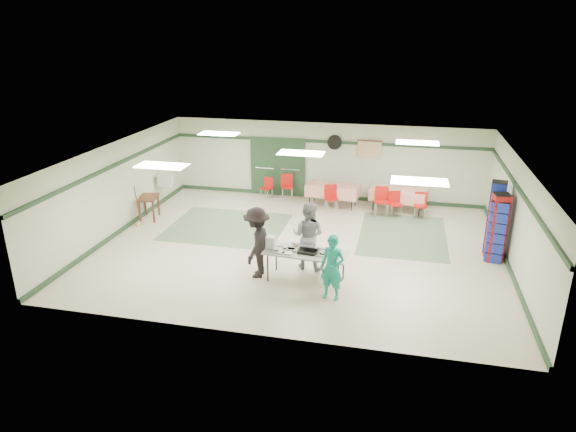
% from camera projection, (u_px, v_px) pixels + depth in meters
% --- Properties ---
extents(floor, '(11.00, 11.00, 0.00)m').
position_uv_depth(floor, '(300.00, 247.00, 14.41)').
color(floor, beige).
rests_on(floor, ground).
extents(ceiling, '(11.00, 11.00, 0.00)m').
position_uv_depth(ceiling, '(301.00, 152.00, 13.47)').
color(ceiling, white).
rests_on(ceiling, wall_back).
extents(wall_back, '(11.00, 0.00, 11.00)m').
position_uv_depth(wall_back, '(326.00, 161.00, 18.05)').
color(wall_back, beige).
rests_on(wall_back, floor).
extents(wall_front, '(11.00, 0.00, 11.00)m').
position_uv_depth(wall_front, '(254.00, 274.00, 9.82)').
color(wall_front, beige).
rests_on(wall_front, floor).
extents(wall_left, '(0.00, 9.00, 9.00)m').
position_uv_depth(wall_left, '(117.00, 188.00, 15.07)').
color(wall_left, beige).
rests_on(wall_left, floor).
extents(wall_right, '(0.00, 9.00, 9.00)m').
position_uv_depth(wall_right, '(516.00, 216.00, 12.81)').
color(wall_right, beige).
rests_on(wall_right, floor).
extents(trim_back, '(11.00, 0.06, 0.10)m').
position_uv_depth(trim_back, '(326.00, 142.00, 17.78)').
color(trim_back, '#213C23').
rests_on(trim_back, wall_back).
extents(baseboard_back, '(11.00, 0.06, 0.12)m').
position_uv_depth(baseboard_back, '(325.00, 196.00, 18.48)').
color(baseboard_back, '#213C23').
rests_on(baseboard_back, floor).
extents(trim_left, '(0.06, 9.00, 0.10)m').
position_uv_depth(trim_left, '(116.00, 165.00, 14.82)').
color(trim_left, '#213C23').
rests_on(trim_left, wall_back).
extents(baseboard_left, '(0.06, 9.00, 0.12)m').
position_uv_depth(baseboard_left, '(123.00, 229.00, 15.51)').
color(baseboard_left, '#213C23').
rests_on(baseboard_left, floor).
extents(trim_right, '(0.06, 9.00, 0.10)m').
position_uv_depth(trim_right, '(519.00, 190.00, 12.57)').
color(trim_right, '#213C23').
rests_on(trim_right, wall_back).
extents(baseboard_right, '(0.06, 9.00, 0.12)m').
position_uv_depth(baseboard_right, '(507.00, 263.00, 13.26)').
color(baseboard_right, '#213C23').
rests_on(baseboard_right, floor).
extents(green_patch_a, '(3.50, 3.00, 0.01)m').
position_uv_depth(green_patch_a, '(227.00, 227.00, 15.84)').
color(green_patch_a, '#63825F').
rests_on(green_patch_a, floor).
extents(green_patch_b, '(2.50, 3.50, 0.01)m').
position_uv_depth(green_patch_b, '(403.00, 235.00, 15.20)').
color(green_patch_b, '#63825F').
rests_on(green_patch_b, floor).
extents(double_door_left, '(0.90, 0.06, 2.10)m').
position_uv_depth(double_door_left, '(265.00, 166.00, 18.56)').
color(double_door_left, gray).
rests_on(double_door_left, floor).
extents(double_door_right, '(0.90, 0.06, 2.10)m').
position_uv_depth(double_door_right, '(291.00, 168.00, 18.36)').
color(double_door_right, gray).
rests_on(double_door_right, floor).
extents(door_frame, '(2.00, 0.03, 2.15)m').
position_uv_depth(door_frame, '(278.00, 167.00, 18.44)').
color(door_frame, '#213C23').
rests_on(door_frame, floor).
extents(wall_fan, '(0.50, 0.10, 0.50)m').
position_uv_depth(wall_fan, '(335.00, 142.00, 17.69)').
color(wall_fan, black).
rests_on(wall_fan, wall_back).
extents(scroll_banner, '(0.80, 0.02, 0.60)m').
position_uv_depth(scroll_banner, '(369.00, 150.00, 17.52)').
color(scroll_banner, '#D3B783').
rests_on(scroll_banner, wall_back).
extents(serving_table, '(2.05, 0.96, 0.76)m').
position_uv_depth(serving_table, '(306.00, 253.00, 12.24)').
color(serving_table, '#B3B3AD').
rests_on(serving_table, floor).
extents(sheet_tray_right, '(0.58, 0.46, 0.02)m').
position_uv_depth(sheet_tray_right, '(328.00, 254.00, 12.08)').
color(sheet_tray_right, silver).
rests_on(sheet_tray_right, serving_table).
extents(sheet_tray_mid, '(0.65, 0.51, 0.02)m').
position_uv_depth(sheet_tray_mid, '(301.00, 248.00, 12.38)').
color(sheet_tray_mid, silver).
rests_on(sheet_tray_mid, serving_table).
extents(sheet_tray_left, '(0.57, 0.45, 0.02)m').
position_uv_depth(sheet_tray_left, '(282.00, 251.00, 12.26)').
color(sheet_tray_left, silver).
rests_on(sheet_tray_left, serving_table).
extents(baking_pan, '(0.50, 0.33, 0.08)m').
position_uv_depth(baking_pan, '(308.00, 251.00, 12.15)').
color(baking_pan, black).
rests_on(baking_pan, serving_table).
extents(foam_box_stack, '(0.24, 0.22, 0.30)m').
position_uv_depth(foam_box_stack, '(271.00, 242.00, 12.39)').
color(foam_box_stack, white).
rests_on(foam_box_stack, serving_table).
extents(volunteer_teal, '(0.63, 0.50, 1.53)m').
position_uv_depth(volunteer_teal, '(332.00, 268.00, 11.41)').
color(volunteer_teal, '#14907C').
rests_on(volunteer_teal, floor).
extents(volunteer_grey, '(0.95, 0.79, 1.76)m').
position_uv_depth(volunteer_grey, '(308.00, 235.00, 12.87)').
color(volunteer_grey, gray).
rests_on(volunteer_grey, floor).
extents(volunteer_dark, '(0.67, 1.15, 1.77)m').
position_uv_depth(volunteer_dark, '(257.00, 243.00, 12.44)').
color(volunteer_dark, black).
rests_on(volunteer_dark, floor).
extents(dining_table_a, '(1.93, 1.09, 0.77)m').
position_uv_depth(dining_table_a, '(398.00, 194.00, 17.05)').
color(dining_table_a, red).
rests_on(dining_table_a, floor).
extents(dining_table_b, '(1.84, 0.98, 0.77)m').
position_uv_depth(dining_table_b, '(333.00, 190.00, 17.50)').
color(dining_table_b, red).
rests_on(dining_table_b, floor).
extents(chair_a, '(0.49, 0.49, 0.83)m').
position_uv_depth(chair_a, '(395.00, 201.00, 16.56)').
color(chair_a, red).
rests_on(chair_a, floor).
extents(chair_b, '(0.49, 0.49, 0.94)m').
position_uv_depth(chair_b, '(382.00, 198.00, 16.64)').
color(chair_b, red).
rests_on(chair_b, floor).
extents(chair_c, '(0.40, 0.40, 0.85)m').
position_uv_depth(chair_c, '(421.00, 203.00, 16.40)').
color(chair_c, red).
rests_on(chair_c, floor).
extents(chair_d, '(0.53, 0.53, 0.90)m').
position_uv_depth(chair_d, '(331.00, 195.00, 16.98)').
color(chair_d, red).
rests_on(chair_d, floor).
extents(chair_loose_a, '(0.51, 0.51, 0.89)m').
position_uv_depth(chair_loose_a, '(287.00, 184.00, 18.22)').
color(chair_loose_a, red).
rests_on(chair_loose_a, floor).
extents(chair_loose_b, '(0.46, 0.46, 0.77)m').
position_uv_depth(chair_loose_b, '(268.00, 186.00, 18.27)').
color(chair_loose_b, red).
rests_on(chair_loose_b, floor).
extents(crate_stack_blue_a, '(0.45, 0.45, 2.01)m').
position_uv_depth(crate_stack_blue_a, '(495.00, 218.00, 13.72)').
color(crate_stack_blue_a, navy).
rests_on(crate_stack_blue_a, floor).
extents(crate_stack_red, '(0.46, 0.46, 1.84)m').
position_uv_depth(crate_stack_red, '(497.00, 228.00, 13.27)').
color(crate_stack_red, maroon).
rests_on(crate_stack_red, floor).
extents(crate_stack_blue_b, '(0.52, 0.52, 1.67)m').
position_uv_depth(crate_stack_blue_b, '(497.00, 231.00, 13.27)').
color(crate_stack_blue_b, navy).
rests_on(crate_stack_blue_b, floor).
extents(printer_table, '(0.71, 0.93, 0.74)m').
position_uv_depth(printer_table, '(148.00, 200.00, 16.27)').
color(printer_table, brown).
rests_on(printer_table, floor).
extents(office_printer, '(0.55, 0.50, 0.37)m').
position_uv_depth(office_printer, '(166.00, 180.00, 17.36)').
color(office_printer, beige).
rests_on(office_printer, printer_table).
extents(broom, '(0.03, 0.21, 1.25)m').
position_uv_depth(broom, '(137.00, 205.00, 15.76)').
color(broom, brown).
rests_on(broom, floor).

